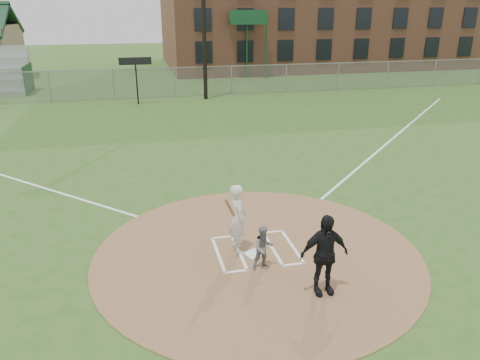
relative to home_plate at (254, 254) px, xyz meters
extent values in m
plane|color=#2E501B|center=(0.11, 0.05, -0.03)|extent=(140.00, 140.00, 0.00)
cylinder|color=olive|center=(0.11, 0.05, -0.02)|extent=(8.40, 8.40, 0.02)
cube|color=white|center=(0.00, 0.00, 0.00)|extent=(0.55, 0.55, 0.03)
cube|color=white|center=(9.11, 9.05, -0.03)|extent=(17.04, 17.04, 0.01)
imported|color=slate|center=(0.07, -0.68, 0.54)|extent=(0.57, 0.47, 1.10)
imported|color=black|center=(1.06, -1.94, 0.93)|extent=(1.11, 0.48, 1.88)
cube|color=white|center=(-0.89, 0.20, -0.01)|extent=(0.08, 1.80, 0.01)
cube|color=white|center=(-0.34, 0.20, -0.01)|extent=(0.08, 1.80, 0.01)
cube|color=white|center=(-0.61, 1.10, -0.01)|extent=(0.62, 0.08, 0.01)
cube|color=white|center=(-0.61, -0.70, -0.01)|extent=(0.62, 0.08, 0.01)
cube|color=white|center=(1.11, 0.20, -0.01)|extent=(0.08, 1.80, 0.01)
cube|color=white|center=(0.56, 0.20, -0.01)|extent=(0.08, 1.80, 0.01)
cube|color=white|center=(0.83, 1.10, -0.01)|extent=(0.62, 0.08, 0.01)
cube|color=white|center=(0.83, -0.70, -0.01)|extent=(0.62, 0.08, 0.01)
imported|color=silver|center=(-0.34, 0.31, 0.90)|extent=(0.44, 0.67, 1.83)
cylinder|color=#955F3B|center=(-0.64, -0.09, 1.42)|extent=(0.39, 0.54, 0.70)
cube|color=slate|center=(0.11, 22.05, 0.97)|extent=(56.00, 0.03, 2.00)
cube|color=gray|center=(0.11, 22.05, 1.97)|extent=(56.00, 0.06, 0.06)
cube|color=gray|center=(0.11, 22.05, 0.97)|extent=(56.08, 0.08, 2.00)
cube|color=#194728|center=(-9.89, 26.25, 0.97)|extent=(0.08, 3.20, 2.00)
cube|color=#194728|center=(7.11, 29.39, 4.47)|extent=(3.20, 1.00, 0.15)
cube|color=#194728|center=(7.11, 29.89, 2.22)|extent=(0.12, 0.12, 4.50)
cube|color=#194728|center=(8.61, 28.94, 2.22)|extent=(0.12, 0.12, 4.50)
cube|color=#194728|center=(7.11, 29.39, 5.02)|extent=(3.20, 0.08, 1.00)
cylinder|color=black|center=(2.11, 21.05, 5.97)|extent=(0.26, 0.26, 12.00)
cylinder|color=black|center=(-2.39, 20.25, 1.27)|extent=(0.10, 0.10, 2.60)
cube|color=black|center=(-2.39, 20.25, 2.67)|extent=(2.00, 0.10, 0.45)
camera|label=1|loc=(-2.71, -10.20, 6.03)|focal=35.00mm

